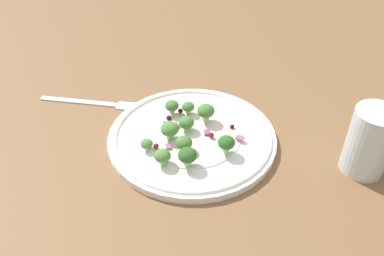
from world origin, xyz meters
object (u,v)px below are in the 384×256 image
at_px(plate, 192,137).
at_px(broccoli_floret_0, 184,143).
at_px(water_glass, 370,142).
at_px(fork, 94,102).
at_px(broccoli_floret_2, 146,143).
at_px(broccoli_floret_1, 172,106).

height_order(plate, broccoli_floret_0, broccoli_floret_0).
bearing_deg(plate, water_glass, 138.83).
bearing_deg(fork, water_glass, 131.69).
distance_m(broccoli_floret_2, fork, 0.18).
xyz_separation_m(fork, water_glass, (-0.32, 0.36, 0.05)).
relative_size(broccoli_floret_1, broccoli_floret_2, 1.23).
distance_m(plate, water_glass, 0.27).
bearing_deg(broccoli_floret_1, plate, 94.84).
bearing_deg(broccoli_floret_0, plate, -134.74).
bearing_deg(plate, broccoli_floret_2, -2.56).
bearing_deg(water_glass, broccoli_floret_1, -49.41).
bearing_deg(plate, broccoli_floret_1, -85.16).
relative_size(plate, broccoli_floret_1, 11.45).
bearing_deg(plate, broccoli_floret_0, 45.26).
height_order(broccoli_floret_0, water_glass, water_glass).
height_order(plate, water_glass, water_glass).
relative_size(broccoli_floret_2, fork, 0.12).
xyz_separation_m(plate, broccoli_floret_2, (0.08, -0.00, 0.02)).
relative_size(broccoli_floret_1, fork, 0.15).
xyz_separation_m(plate, broccoli_floret_0, (0.03, 0.03, 0.02)).
height_order(broccoli_floret_2, fork, broccoli_floret_2).
bearing_deg(broccoli_floret_1, broccoli_floret_0, 76.06).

